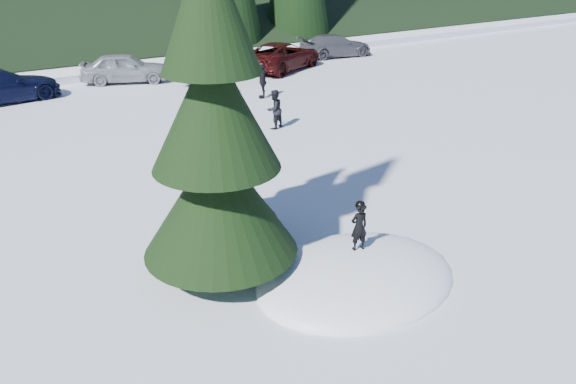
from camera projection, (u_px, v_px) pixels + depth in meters
ground at (356, 279)px, 11.78m from camera, size 200.00×200.00×0.00m
snow_mound at (356, 279)px, 11.78m from camera, size 4.48×3.52×0.96m
spruce_tall at (215, 123)px, 10.69m from camera, size 3.20×3.20×8.60m
spruce_short at (229, 153)px, 12.75m from camera, size 2.20×2.20×5.37m
child_skier at (359, 227)px, 11.77m from camera, size 0.43×0.33×1.06m
adult_0 at (274, 109)px, 21.25m from camera, size 0.85×0.75×1.49m
adult_1 at (263, 81)px, 25.58m from camera, size 0.79×0.97×1.55m
adult_2 at (214, 80)px, 25.68m from camera, size 1.18×1.17×1.64m
car_4 at (125, 68)px, 28.55m from camera, size 4.73×3.32×1.49m
car_5 at (216, 69)px, 28.72m from camera, size 4.26×2.79×1.33m
car_6 at (282, 56)px, 31.53m from camera, size 6.04×4.61×1.52m
car_7 at (335, 46)px, 35.27m from camera, size 4.97×2.60×1.37m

